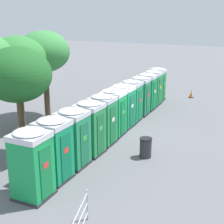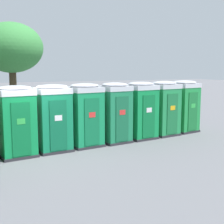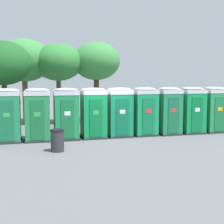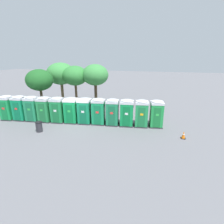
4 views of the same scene
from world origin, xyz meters
The scene contains 19 objects.
ground_plane centered at (0.00, 0.00, 0.00)m, with size 120.00×120.00×0.00m, color slate.
portapotty_0 centered at (-7.52, -0.70, 1.28)m, with size 1.31×1.33×2.54m.
portapotty_1 centered at (-6.16, -0.49, 1.28)m, with size 1.29×1.29×2.54m.
portapotty_2 centered at (-4.79, -0.37, 1.28)m, with size 1.34×1.31×2.54m.
portapotty_3 centered at (-3.42, -0.28, 1.28)m, with size 1.29×1.28×2.54m.
portapotty_4 centered at (-2.06, -0.12, 1.28)m, with size 1.32×1.31×2.54m.
portapotty_5 centered at (-0.70, 0.07, 1.28)m, with size 1.35×1.34×2.54m.
portapotty_6 centered at (0.66, 0.24, 1.28)m, with size 1.33×1.30×2.54m.
portapotty_7 centered at (2.03, 0.41, 1.28)m, with size 1.37×1.34×2.54m.
portapotty_8 centered at (3.40, 0.50, 1.28)m, with size 1.29×1.32×2.54m.
portapotty_9 centered at (4.77, 0.63, 1.28)m, with size 1.35×1.32×2.54m.
portapotty_10 centered at (6.13, 0.79, 1.28)m, with size 1.31×1.32×2.54m.
portapotty_11 centered at (7.49, 1.02, 1.28)m, with size 1.33×1.36×2.54m.
street_tree_0 centered at (0.03, 5.47, 4.12)m, with size 3.17×3.17×5.43m.
street_tree_1 centered at (-5.32, 2.07, 3.79)m, with size 2.94×2.94×5.00m.
street_tree_2 centered at (-4.65, 5.56, 4.16)m, with size 3.60×3.60×5.56m.
street_tree_3 centered at (-2.47, 5.12, 4.01)m, with size 3.13×3.13×5.24m.
trash_can centered at (-2.45, -2.68, 0.46)m, with size 0.57×0.57×0.92m.
traffic_cone centered at (9.70, -1.04, 0.31)m, with size 0.36×0.36×0.64m.
Camera 4 is at (7.19, -14.87, 6.45)m, focal length 28.00 mm.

